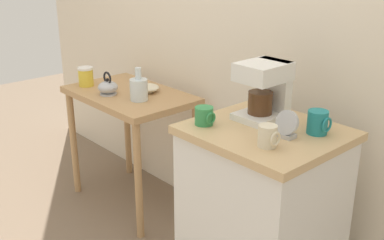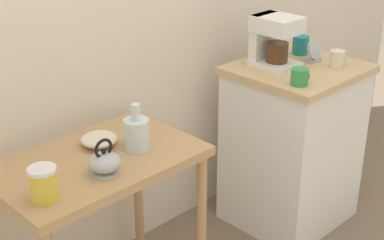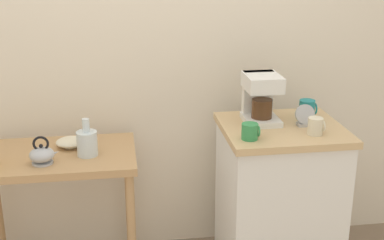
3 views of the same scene
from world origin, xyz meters
TOP-DOWN VIEW (x-y plane):
  - back_wall at (0.10, 0.44)m, footprint 4.40×0.10m
  - wooden_table at (-0.58, 0.07)m, footprint 0.83×0.52m
  - kitchen_counter at (0.60, -0.04)m, footprint 0.63×0.57m
  - bowl_stoneware at (-0.50, 0.15)m, footprint 0.15×0.15m
  - teakettle at (-0.62, -0.05)m, footprint 0.15×0.12m
  - glass_carafe_vase at (-0.41, 0.02)m, footprint 0.11×0.11m
  - coffee_maker at (0.51, 0.06)m, footprint 0.18×0.22m
  - mug_small_cream at (0.73, -0.18)m, footprint 0.08×0.07m
  - mug_dark_teal at (0.78, 0.08)m, footprint 0.09×0.09m
  - mug_tall_green at (0.39, -0.20)m, footprint 0.09×0.08m
  - table_clock at (0.72, -0.05)m, footprint 0.10×0.05m

SIDE VIEW (x-z plane):
  - kitchen_counter at x=0.60m, z-range 0.00..0.90m
  - wooden_table at x=-0.58m, z-range 0.27..1.04m
  - bowl_stoneware at x=-0.50m, z-range 0.77..0.82m
  - teakettle at x=-0.62m, z-range 0.74..0.89m
  - glass_carafe_vase at x=-0.41m, z-range 0.74..0.94m
  - mug_tall_green at x=0.39m, z-range 0.90..0.97m
  - mug_small_cream at x=0.73m, z-range 0.90..0.98m
  - mug_dark_teal at x=0.78m, z-range 0.90..0.99m
  - table_clock at x=0.72m, z-range 0.89..1.00m
  - coffee_maker at x=0.51m, z-range 0.91..1.17m
  - back_wall at x=0.10m, z-range 0.00..2.80m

